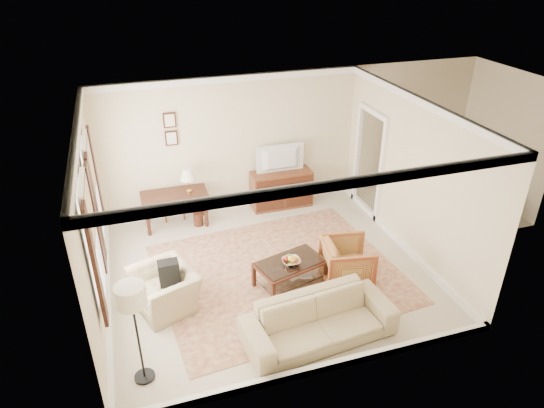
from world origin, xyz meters
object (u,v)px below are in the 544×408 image
coffee_table (290,267)px  striped_armchair (347,260)px  sideboard (281,189)px  club_armchair (164,283)px  sofa (320,315)px  writing_desk (175,199)px  tv (282,151)px

coffee_table → striped_armchair: striped_armchair is taller
coffee_table → striped_armchair: size_ratio=1.52×
sideboard → club_armchair: bearing=-136.8°
sideboard → coffee_table: 2.86m
striped_armchair → club_armchair: 3.05m
striped_armchair → club_armchair: bearing=95.6°
coffee_table → striped_armchair: 0.98m
sofa → writing_desk: bearing=105.6°
writing_desk → tv: size_ratio=1.32×
coffee_table → club_armchair: size_ratio=1.25×
tv → sofa: 4.22m
tv → coffee_table: size_ratio=0.79×
tv → sideboard: bearing=-90.0°
coffee_table → sofa: 1.32m
writing_desk → coffee_table: 3.04m
sideboard → coffee_table: (-0.77, -2.75, -0.04)m
coffee_table → striped_armchair: bearing=-9.4°
writing_desk → sideboard: bearing=3.6°
striped_armchair → club_armchair: size_ratio=0.82×
club_armchair → striped_armchair: bearing=66.0°
striped_armchair → sofa: bearing=149.9°
sideboard → club_armchair: 3.89m
writing_desk → tv: tv is taller
writing_desk → striped_armchair: (2.53, -2.76, -0.19)m
writing_desk → tv: (2.32, 0.13, 0.70)m
striped_armchair → coffee_table: bearing=91.0°
tv → club_armchair: tv is taller
writing_desk → club_armchair: size_ratio=1.31×
striped_armchair → tv: bearing=14.4°
sideboard → coffee_table: bearing=-105.6°
coffee_table → sofa: size_ratio=0.57×
club_armchair → tv: bearing=113.7°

